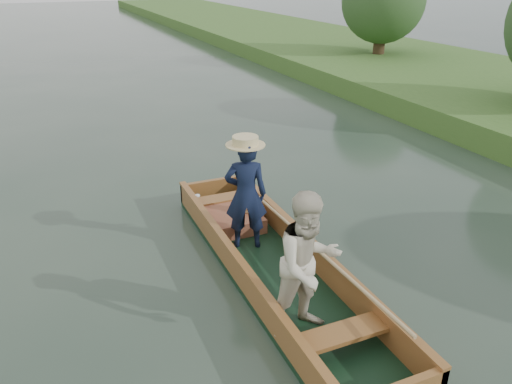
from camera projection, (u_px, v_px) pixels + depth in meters
name	position (u px, v px, depth m)	size (l,w,h in m)	color
ground	(274.00, 276.00, 6.49)	(120.00, 120.00, 0.00)	#283D30
trees_far	(119.00, 16.00, 12.27)	(22.79, 13.61, 4.49)	#47331E
punt	(275.00, 246.00, 6.10)	(1.15, 5.00, 1.69)	black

